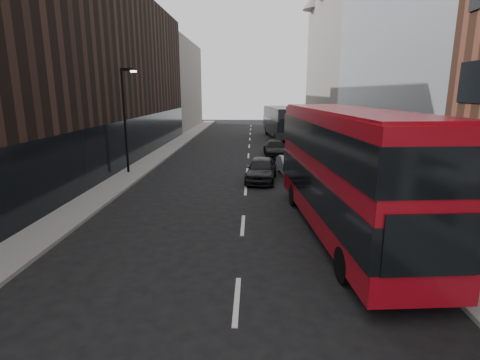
# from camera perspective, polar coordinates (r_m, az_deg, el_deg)

# --- Properties ---
(ground) EXTENTS (140.00, 140.00, 0.00)m
(ground) POSITION_cam_1_polar(r_m,az_deg,el_deg) (9.24, -1.09, -24.33)
(ground) COLOR black
(ground) RESTS_ON ground
(sidewalk_right) EXTENTS (3.00, 80.00, 0.15)m
(sidewalk_right) POSITION_cam_1_polar(r_m,az_deg,el_deg) (33.53, 14.22, 3.37)
(sidewalk_right) COLOR slate
(sidewalk_right) RESTS_ON ground
(sidewalk_left) EXTENTS (2.00, 80.00, 0.15)m
(sidewalk_left) POSITION_cam_1_polar(r_m,az_deg,el_deg) (33.84, -12.43, 3.56)
(sidewalk_left) COLOR slate
(sidewalk_left) RESTS_ON ground
(building_modern_block) EXTENTS (5.03, 22.00, 20.00)m
(building_modern_block) POSITION_cam_1_polar(r_m,az_deg,el_deg) (30.68, 24.73, 20.17)
(building_modern_block) COLOR #91949A
(building_modern_block) RESTS_ON ground
(building_victorian) EXTENTS (6.50, 24.00, 21.00)m
(building_victorian) POSITION_cam_1_polar(r_m,az_deg,el_deg) (52.61, 14.73, 17.30)
(building_victorian) COLOR slate
(building_victorian) RESTS_ON ground
(building_left_mid) EXTENTS (5.00, 24.00, 14.00)m
(building_left_mid) POSITION_cam_1_polar(r_m,az_deg,el_deg) (39.18, -16.23, 14.82)
(building_left_mid) COLOR black
(building_left_mid) RESTS_ON ground
(building_left_far) EXTENTS (5.00, 20.00, 13.00)m
(building_left_far) POSITION_cam_1_polar(r_m,az_deg,el_deg) (60.49, -9.62, 13.97)
(building_left_far) COLOR slate
(building_left_far) RESTS_ON ground
(street_lamp) EXTENTS (1.06, 0.22, 7.00)m
(street_lamp) POSITION_cam_1_polar(r_m,az_deg,el_deg) (26.77, -17.04, 9.64)
(street_lamp) COLOR black
(street_lamp) RESTS_ON sidewalk_left
(red_bus) EXTENTS (3.98, 12.55, 4.99)m
(red_bus) POSITION_cam_1_polar(r_m,az_deg,el_deg) (15.21, 15.98, 1.94)
(red_bus) COLOR #9D0915
(red_bus) RESTS_ON ground
(grey_bus) EXTENTS (3.97, 11.83, 3.76)m
(grey_bus) POSITION_cam_1_polar(r_m,az_deg,el_deg) (47.15, 6.17, 8.85)
(grey_bus) COLOR black
(grey_bus) RESTS_ON ground
(car_a) EXTENTS (2.30, 4.71, 1.55)m
(car_a) POSITION_cam_1_polar(r_m,az_deg,el_deg) (24.12, 3.27, 1.67)
(car_a) COLOR black
(car_a) RESTS_ON ground
(car_b) EXTENTS (1.86, 4.16, 1.32)m
(car_b) POSITION_cam_1_polar(r_m,az_deg,el_deg) (25.91, 7.73, 2.14)
(car_b) COLOR gray
(car_b) RESTS_ON ground
(car_c) EXTENTS (2.13, 4.93, 1.41)m
(car_c) POSITION_cam_1_polar(r_m,az_deg,el_deg) (33.40, 5.43, 4.78)
(car_c) COLOR black
(car_c) RESTS_ON ground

